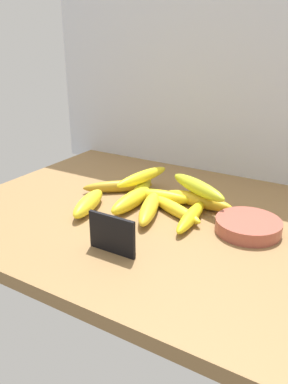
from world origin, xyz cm
name	(u,v)px	position (x,y,z in cm)	size (l,w,h in cm)	color
counter_top	(170,223)	(0.00, 0.00, 1.50)	(110.00, 76.00, 3.00)	olive
back_wall	(233,72)	(0.00, 39.00, 35.00)	(130.00, 2.00, 70.00)	silver
chalkboard_sign	(112,236)	(-2.83, -20.85, 6.86)	(11.00, 1.80, 8.40)	black
fruit_bowl	(248,226)	(18.86, 2.46, 4.54)	(15.06, 15.06, 3.09)	#A24F3F
banana_0	(192,216)	(5.64, 0.28, 4.65)	(18.32, 3.30, 3.30)	yellow
banana_1	(159,197)	(-6.74, 6.19, 4.93)	(17.34, 3.85, 3.85)	yellow
banana_2	(88,203)	(-19.94, -7.31, 5.11)	(16.51, 4.21, 4.21)	yellow
banana_3	(118,186)	(-20.78, 7.30, 4.70)	(20.08, 3.40, 3.40)	#B48A20
banana_4	(131,200)	(-11.39, -0.21, 5.14)	(17.65, 4.28, 4.28)	yellow
banana_5	(174,209)	(-0.12, 2.03, 4.62)	(19.40, 3.23, 3.23)	yellow
banana_6	(142,189)	(-13.78, 8.88, 4.76)	(17.69, 3.52, 3.52)	gold
banana_7	(198,200)	(3.44, 9.42, 4.90)	(19.27, 3.80, 3.80)	gold
banana_8	(149,208)	(-5.11, -1.55, 5.01)	(19.21, 4.02, 4.02)	gold
banana_9	(198,187)	(3.11, 9.29, 8.67)	(20.42, 3.74, 3.74)	gold
banana_10	(142,177)	(-13.95, 9.72, 8.16)	(19.82, 3.28, 3.28)	yellow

